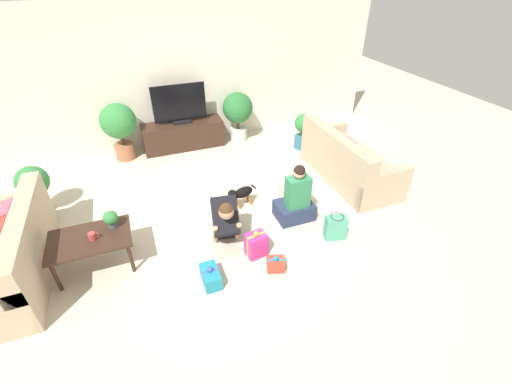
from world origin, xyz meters
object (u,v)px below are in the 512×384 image
at_px(sofa_right, 347,163).
at_px(person_sitting, 296,200).
at_px(sofa_left, 9,257).
at_px(gift_box_b, 211,276).
at_px(tv_console, 183,135).
at_px(tabletop_plant, 111,219).
at_px(coffee_table, 90,241).
at_px(mug, 92,236).
at_px(potted_plant_corner_left, 33,184).
at_px(potted_plant_back_left, 119,125).
at_px(tv, 180,106).
at_px(person_kneeling, 225,218).
at_px(gift_bag_a, 335,227).
at_px(gift_box_c, 276,264).
at_px(potted_plant_corner_right, 304,130).
at_px(gift_box_a, 256,245).
at_px(potted_plant_back_right, 238,111).
at_px(dog, 241,193).

height_order(sofa_right, person_sitting, person_sitting).
bearing_deg(sofa_left, gift_box_b, 66.41).
height_order(tv_console, tabletop_plant, tabletop_plant).
bearing_deg(tv_console, coffee_table, -120.15).
bearing_deg(mug, person_sitting, 0.61).
height_order(coffee_table, potted_plant_corner_left, potted_plant_corner_left).
xyz_separation_m(person_sitting, gift_box_b, (-1.44, -0.73, -0.21)).
bearing_deg(potted_plant_back_left, tabletop_plant, -95.20).
distance_m(coffee_table, potted_plant_back_left, 2.80).
bearing_deg(tv, person_sitting, -69.78).
bearing_deg(coffee_table, potted_plant_back_left, 79.50).
relative_size(sofa_left, person_kneeling, 2.36).
height_order(potted_plant_back_left, gift_bag_a, potted_plant_back_left).
xyz_separation_m(tv_console, potted_plant_back_left, (-1.11, -0.05, 0.40)).
xyz_separation_m(gift_box_c, tabletop_plant, (-1.73, 0.92, 0.50)).
xyz_separation_m(sofa_left, sofa_right, (4.84, 0.48, -0.01)).
height_order(sofa_right, mug, sofa_right).
height_order(sofa_left, potted_plant_corner_right, sofa_left).
bearing_deg(person_kneeling, tv_console, 99.10).
distance_m(potted_plant_corner_left, gift_box_c, 3.59).
relative_size(sofa_right, tabletop_plant, 8.42).
bearing_deg(tv_console, gift_box_a, -85.64).
relative_size(coffee_table, potted_plant_corner_left, 1.23).
relative_size(potted_plant_back_right, gift_box_b, 2.99).
bearing_deg(mug, gift_box_a, -14.20).
bearing_deg(gift_box_a, person_sitting, 32.00).
distance_m(potted_plant_back_right, gift_box_a, 3.39).
bearing_deg(person_sitting, gift_box_a, 32.39).
xyz_separation_m(person_kneeling, gift_bag_a, (1.36, -0.53, -0.16)).
distance_m(person_sitting, mug, 2.61).
distance_m(sofa_left, tv, 3.66).
relative_size(sofa_right, potted_plant_back_left, 1.79).
height_order(tv, potted_plant_back_left, tv).
bearing_deg(dog, tv_console, 175.69).
relative_size(sofa_right, gift_box_c, 7.37).
xyz_separation_m(sofa_left, tabletop_plant, (1.16, -0.07, 0.28)).
distance_m(person_sitting, gift_bag_a, 0.66).
distance_m(potted_plant_corner_left, potted_plant_corner_right, 4.57).
distance_m(person_kneeling, gift_box_b, 0.82).
bearing_deg(person_kneeling, gift_bag_a, -11.63).
xyz_separation_m(sofa_right, potted_plant_back_right, (-1.22, 2.08, 0.32)).
xyz_separation_m(potted_plant_corner_left, potted_plant_back_right, (3.48, 1.27, 0.13)).
xyz_separation_m(tv, potted_plant_corner_right, (2.18, -0.84, -0.48)).
relative_size(gift_box_b, gift_bag_a, 0.90).
bearing_deg(coffee_table, person_kneeling, -2.24).
relative_size(potted_plant_corner_left, dog, 1.49).
relative_size(tv_console, potted_plant_back_right, 1.56).
xyz_separation_m(potted_plant_corner_left, person_kneeling, (2.35, -1.53, -0.15)).
xyz_separation_m(potted_plant_back_left, gift_bag_a, (2.46, -3.33, -0.49)).
bearing_deg(tv, person_kneeling, -90.38).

